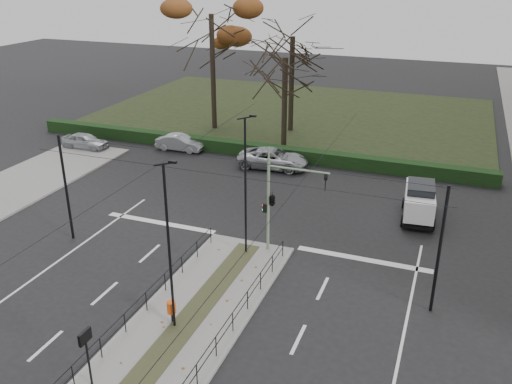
# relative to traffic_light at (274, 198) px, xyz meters

# --- Properties ---
(ground) EXTENTS (140.00, 140.00, 0.00)m
(ground) POSITION_rel_traffic_light_xyz_m (-1.35, -4.50, -3.10)
(ground) COLOR black
(ground) RESTS_ON ground
(median_island) EXTENTS (4.40, 15.00, 0.14)m
(median_island) POSITION_rel_traffic_light_xyz_m (-1.35, -7.00, -3.03)
(median_island) COLOR slate
(median_island) RESTS_ON ground
(park) EXTENTS (38.00, 26.00, 0.10)m
(park) POSITION_rel_traffic_light_xyz_m (-7.35, 27.50, -3.05)
(park) COLOR black
(park) RESTS_ON ground
(hedge) EXTENTS (38.00, 1.00, 1.00)m
(hedge) POSITION_rel_traffic_light_xyz_m (-7.35, 14.10, -2.60)
(hedge) COLOR black
(hedge) RESTS_ON ground
(median_railing) EXTENTS (4.14, 13.24, 0.92)m
(median_railing) POSITION_rel_traffic_light_xyz_m (-1.35, -7.10, -2.13)
(median_railing) COLOR black
(median_railing) RESTS_ON median_island
(catenary) EXTENTS (20.00, 34.00, 6.00)m
(catenary) POSITION_rel_traffic_light_xyz_m (-1.35, -2.88, 0.32)
(catenary) COLOR black
(catenary) RESTS_ON ground
(traffic_light) EXTENTS (3.46, 1.98, 5.09)m
(traffic_light) POSITION_rel_traffic_light_xyz_m (0.00, 0.00, 0.00)
(traffic_light) COLOR gray
(traffic_light) RESTS_ON median_island
(litter_bin) EXTENTS (0.39, 0.39, 0.99)m
(litter_bin) POSITION_rel_traffic_light_xyz_m (-1.96, -7.44, -2.26)
(litter_bin) COLOR black
(litter_bin) RESTS_ON median_island
(info_panel) EXTENTS (0.13, 0.62, 2.37)m
(info_panel) POSITION_rel_traffic_light_xyz_m (-2.86, -11.77, -1.11)
(info_panel) COLOR black
(info_panel) RESTS_ON median_island
(streetlamp_median_near) EXTENTS (0.62, 0.13, 7.41)m
(streetlamp_median_near) POSITION_rel_traffic_light_xyz_m (-1.72, -7.65, 0.80)
(streetlamp_median_near) COLOR black
(streetlamp_median_near) RESTS_ON median_island
(streetlamp_median_far) EXTENTS (0.62, 0.13, 7.44)m
(streetlamp_median_far) POSITION_rel_traffic_light_xyz_m (-1.24, -0.74, 0.82)
(streetlamp_median_far) COLOR black
(streetlamp_median_far) RESTS_ON median_island
(parked_car_first) EXTENTS (3.95, 1.63, 1.34)m
(parked_car_first) POSITION_rel_traffic_light_xyz_m (-20.04, 10.75, -2.43)
(parked_car_first) COLOR #A8ABB0
(parked_car_first) RESTS_ON ground
(parked_car_second) EXTENTS (3.97, 1.51, 1.29)m
(parked_car_second) POSITION_rel_traffic_light_xyz_m (-12.60, 13.19, -2.46)
(parked_car_second) COLOR #A8ABB0
(parked_car_second) RESTS_ON ground
(parked_car_fourth) EXTENTS (5.38, 2.79, 1.45)m
(parked_car_fourth) POSITION_rel_traffic_light_xyz_m (-4.19, 12.07, -2.38)
(parked_car_fourth) COLOR #A8ABB0
(parked_car_fourth) RESTS_ON ground
(white_van) EXTENTS (2.19, 4.21, 2.23)m
(white_van) POSITION_rel_traffic_light_xyz_m (6.78, 6.95, -1.94)
(white_van) COLOR white
(white_van) RESTS_ON ground
(rust_tree) EXTENTS (9.07, 9.07, 13.18)m
(rust_tree) POSITION_rel_traffic_light_xyz_m (-12.61, 19.89, 7.00)
(rust_tree) COLOR black
(rust_tree) RESTS_ON park
(bare_tree_center) EXTENTS (6.01, 6.01, 10.96)m
(bare_tree_center) POSITION_rel_traffic_light_xyz_m (-5.86, 21.70, 4.63)
(bare_tree_center) COLOR black
(bare_tree_center) RESTS_ON park
(bare_tree_near) EXTENTS (6.99, 6.99, 9.68)m
(bare_tree_near) POSITION_rel_traffic_light_xyz_m (-4.89, 16.77, 3.75)
(bare_tree_near) COLOR black
(bare_tree_near) RESTS_ON park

